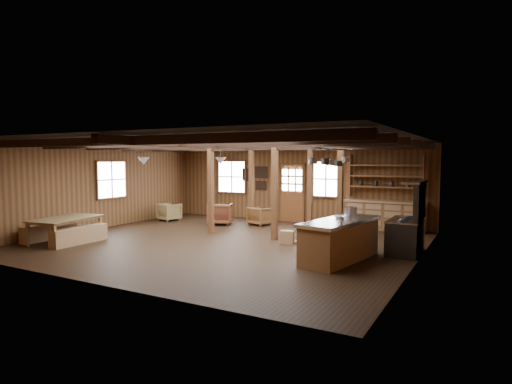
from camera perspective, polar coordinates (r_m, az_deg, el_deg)
room at (r=11.78m, az=-4.04°, el=-0.01°), size 10.04×9.04×2.84m
ceiling_joists at (r=11.90m, az=-3.61°, el=6.21°), size 9.80×8.82×0.18m
timber_posts at (r=13.33m, az=2.71°, el=0.52°), size 3.95×2.35×2.80m
back_door at (r=15.73m, az=4.81°, el=-0.78°), size 1.02×0.08×2.15m
window_back_left at (r=16.92m, az=-3.23°, el=2.04°), size 1.32×0.06×1.32m
window_back_right at (r=15.21m, az=9.32°, el=1.71°), size 1.02×0.06×1.32m
window_left at (r=15.38m, az=-18.71°, el=1.56°), size 0.14×1.24×1.32m
notice_boards at (r=16.35m, az=0.04°, el=2.10°), size 1.08×0.03×0.90m
back_counter at (r=14.47m, az=16.79°, el=-2.53°), size 2.55×0.60×2.45m
pendant_lamps at (r=13.87m, az=-9.64°, el=4.14°), size 1.86×2.36×0.66m
pot_rack at (r=10.77m, az=10.54°, el=4.26°), size 0.35×3.00×0.44m
kitchen_island at (r=9.96m, az=11.14°, el=-6.25°), size 1.29×2.61×1.20m
step_stool at (r=11.75m, az=4.20°, el=-6.02°), size 0.46×0.37×0.36m
commercial_range at (r=11.05m, az=19.57°, el=-4.78°), size 0.77×1.44×1.78m
dining_table at (r=13.03m, az=-23.88°, el=-4.64°), size 1.39×2.09×0.68m
bench_wall at (r=13.65m, az=-25.78°, el=-4.77°), size 0.31×1.68×0.46m
bench_aisle at (r=12.66m, az=-22.49°, el=-5.37°), size 0.31×1.67×0.46m
armchair_a at (r=15.11m, az=-4.82°, el=-2.92°), size 1.09×1.10×0.76m
armchair_b at (r=14.96m, az=0.55°, el=-3.21°), size 0.83×0.84×0.63m
armchair_c at (r=16.34m, az=-11.51°, el=-2.61°), size 0.84×0.85×0.65m
counter_pot at (r=10.81m, az=12.50°, el=-2.45°), size 0.32×0.32×0.19m
bowl at (r=10.06m, az=11.06°, el=-3.31°), size 0.25×0.25×0.06m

